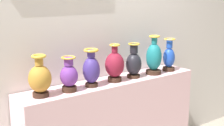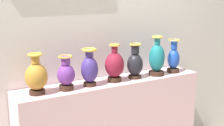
# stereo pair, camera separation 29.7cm
# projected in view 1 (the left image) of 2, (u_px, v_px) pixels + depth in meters

# --- Properties ---
(back_wall) EXTENTS (4.46, 0.14, 2.90)m
(back_wall) POSITION_uv_depth(u_px,v_px,m) (97.00, 25.00, 3.08)
(back_wall) COLOR silver
(back_wall) RESTS_ON ground_plane
(vase_ochre) EXTENTS (0.19, 0.19, 0.35)m
(vase_ochre) POSITION_uv_depth(u_px,v_px,m) (40.00, 78.00, 2.54)
(vase_ochre) COLOR #382319
(vase_ochre) RESTS_ON display_shelf
(vase_violet) EXTENTS (0.15, 0.15, 0.30)m
(vase_violet) POSITION_uv_depth(u_px,v_px,m) (69.00, 76.00, 2.67)
(vase_violet) COLOR #382319
(vase_violet) RESTS_ON display_shelf
(vase_indigo) EXTENTS (0.15, 0.15, 0.34)m
(vase_indigo) POSITION_uv_depth(u_px,v_px,m) (91.00, 69.00, 2.80)
(vase_indigo) COLOR #382319
(vase_indigo) RESTS_ON display_shelf
(vase_burgundy) EXTENTS (0.18, 0.18, 0.36)m
(vase_burgundy) POSITION_uv_depth(u_px,v_px,m) (115.00, 65.00, 2.96)
(vase_burgundy) COLOR #382319
(vase_burgundy) RESTS_ON display_shelf
(vase_onyx) EXTENTS (0.15, 0.15, 0.34)m
(vase_onyx) POSITION_uv_depth(u_px,v_px,m) (134.00, 63.00, 3.10)
(vase_onyx) COLOR #382319
(vase_onyx) RESTS_ON display_shelf
(vase_teal) EXTENTS (0.16, 0.16, 0.40)m
(vase_teal) POSITION_uv_depth(u_px,v_px,m) (154.00, 58.00, 3.22)
(vase_teal) COLOR #382319
(vase_teal) RESTS_ON display_shelf
(vase_sapphire) EXTENTS (0.13, 0.13, 0.35)m
(vase_sapphire) POSITION_uv_depth(u_px,v_px,m) (169.00, 57.00, 3.36)
(vase_sapphire) COLOR #382319
(vase_sapphire) RESTS_ON display_shelf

